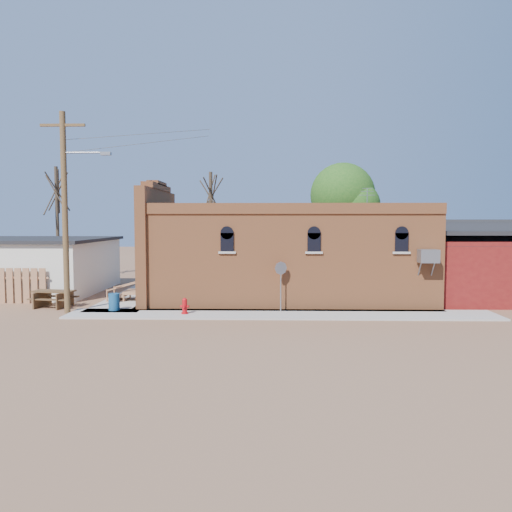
{
  "coord_description": "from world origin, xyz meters",
  "views": [
    {
      "loc": [
        0.87,
        -20.95,
        4.16
      ],
      "look_at": [
        0.28,
        4.26,
        2.4
      ],
      "focal_mm": 35.0,
      "sensor_mm": 36.0,
      "label": 1
    }
  ],
  "objects_px": {
    "fire_hydrant": "(185,306)",
    "trash_barrel": "(114,302)",
    "picnic_table": "(54,296)",
    "utility_pole": "(66,208)",
    "brick_bar": "(282,256)",
    "stop_sign": "(281,273)"
  },
  "relations": [
    {
      "from": "brick_bar",
      "to": "trash_barrel",
      "type": "height_order",
      "value": "brick_bar"
    },
    {
      "from": "utility_pole",
      "to": "picnic_table",
      "type": "xyz_separation_m",
      "value": [
        -1.36,
        1.55,
        -4.24
      ]
    },
    {
      "from": "fire_hydrant",
      "to": "trash_barrel",
      "type": "relative_size",
      "value": 0.91
    },
    {
      "from": "fire_hydrant",
      "to": "picnic_table",
      "type": "distance_m",
      "value": 7.0
    },
    {
      "from": "brick_bar",
      "to": "picnic_table",
      "type": "height_order",
      "value": "brick_bar"
    },
    {
      "from": "brick_bar",
      "to": "stop_sign",
      "type": "distance_m",
      "value": 3.99
    },
    {
      "from": "brick_bar",
      "to": "stop_sign",
      "type": "bearing_deg",
      "value": -92.51
    },
    {
      "from": "brick_bar",
      "to": "utility_pole",
      "type": "bearing_deg",
      "value": -156.31
    },
    {
      "from": "fire_hydrant",
      "to": "stop_sign",
      "type": "distance_m",
      "value": 4.55
    },
    {
      "from": "fire_hydrant",
      "to": "picnic_table",
      "type": "bearing_deg",
      "value": -175.88
    },
    {
      "from": "brick_bar",
      "to": "fire_hydrant",
      "type": "distance_m",
      "value": 6.77
    },
    {
      "from": "utility_pole",
      "to": "picnic_table",
      "type": "distance_m",
      "value": 4.71
    },
    {
      "from": "utility_pole",
      "to": "fire_hydrant",
      "type": "distance_m",
      "value": 6.91
    },
    {
      "from": "fire_hydrant",
      "to": "trash_barrel",
      "type": "distance_m",
      "value": 3.49
    },
    {
      "from": "picnic_table",
      "to": "stop_sign",
      "type": "bearing_deg",
      "value": 1.87
    },
    {
      "from": "stop_sign",
      "to": "picnic_table",
      "type": "distance_m",
      "value": 11.11
    },
    {
      "from": "fire_hydrant",
      "to": "trash_barrel",
      "type": "bearing_deg",
      "value": -172.88
    },
    {
      "from": "stop_sign",
      "to": "picnic_table",
      "type": "bearing_deg",
      "value": 169.22
    },
    {
      "from": "brick_bar",
      "to": "picnic_table",
      "type": "relative_size",
      "value": 7.66
    },
    {
      "from": "brick_bar",
      "to": "stop_sign",
      "type": "relative_size",
      "value": 7.22
    },
    {
      "from": "brick_bar",
      "to": "stop_sign",
      "type": "height_order",
      "value": "brick_bar"
    },
    {
      "from": "picnic_table",
      "to": "fire_hydrant",
      "type": "bearing_deg",
      "value": -8.41
    }
  ]
}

